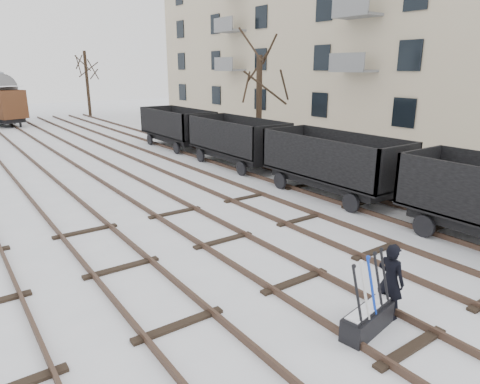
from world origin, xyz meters
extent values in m
plane|color=white|center=(0.00, 0.00, 0.00)|extent=(120.00, 120.00, 0.00)
cube|color=black|center=(-3.72, 14.00, 0.07)|extent=(0.07, 52.00, 0.15)
cube|color=black|center=(-2.28, 14.00, 0.07)|extent=(0.07, 52.00, 0.15)
cube|color=black|center=(-3.00, 2.00, 0.03)|extent=(1.90, 0.20, 0.08)
cube|color=black|center=(-0.72, 14.00, 0.07)|extent=(0.07, 52.00, 0.15)
cube|color=black|center=(0.72, 14.00, 0.07)|extent=(0.07, 52.00, 0.15)
cube|color=black|center=(0.00, 2.00, 0.03)|extent=(1.90, 0.20, 0.08)
cube|color=black|center=(2.28, 14.00, 0.07)|extent=(0.07, 52.00, 0.15)
cube|color=black|center=(3.72, 14.00, 0.07)|extent=(0.07, 52.00, 0.15)
cube|color=black|center=(3.00, 2.00, 0.03)|extent=(1.90, 0.20, 0.08)
cube|color=black|center=(5.28, 14.00, 0.07)|extent=(0.07, 52.00, 0.15)
cube|color=black|center=(6.72, 14.00, 0.07)|extent=(0.07, 52.00, 0.15)
cube|color=black|center=(6.00, 2.00, 0.03)|extent=(1.90, 0.20, 0.08)
cube|color=beige|center=(20.00, 14.00, 8.00)|extent=(10.00, 45.00, 16.00)
cube|color=black|center=(-0.19, -2.19, 0.22)|extent=(1.35, 0.64, 0.44)
cube|color=black|center=(-0.19, -2.19, 0.46)|extent=(1.33, 0.52, 0.06)
cube|color=white|center=(-0.19, -2.19, 0.50)|extent=(1.28, 0.47, 0.03)
cylinder|color=black|center=(-0.69, -2.27, 0.95)|extent=(0.10, 0.32, 1.08)
cylinder|color=silver|center=(-0.44, -2.23, 0.95)|extent=(0.10, 0.32, 1.08)
cylinder|color=#0E32B6|center=(-0.19, -2.19, 0.95)|extent=(0.10, 0.32, 1.08)
cylinder|color=black|center=(0.05, -2.15, 0.95)|extent=(0.10, 0.32, 1.08)
cylinder|color=black|center=(0.30, -2.10, 0.95)|extent=(0.10, 0.32, 1.08)
imported|color=black|center=(0.56, -2.09, 0.77)|extent=(0.40, 0.58, 1.55)
cylinder|color=black|center=(7.06, -0.11, 0.34)|extent=(0.12, 0.67, 0.67)
cube|color=black|center=(6.00, 4.44, 0.62)|extent=(1.84, 5.07, 0.38)
cube|color=black|center=(6.00, 4.44, 0.82)|extent=(2.30, 5.76, 0.12)
cube|color=black|center=(4.90, 4.44, 1.58)|extent=(0.10, 5.76, 1.54)
cube|color=black|center=(7.10, 4.44, 1.58)|extent=(0.10, 5.76, 1.54)
cube|color=white|center=(6.00, 4.44, 0.91)|extent=(2.07, 5.53, 0.06)
cylinder|color=black|center=(4.94, 2.60, 0.34)|extent=(0.12, 0.67, 0.67)
cylinder|color=black|center=(7.06, 6.29, 0.34)|extent=(0.12, 0.67, 0.67)
cube|color=black|center=(6.00, 10.84, 0.62)|extent=(1.84, 5.07, 0.38)
cube|color=black|center=(6.00, 10.84, 0.82)|extent=(2.30, 5.76, 0.12)
cube|color=black|center=(4.90, 10.84, 1.58)|extent=(0.10, 5.76, 1.54)
cube|color=black|center=(7.10, 10.84, 1.58)|extent=(0.10, 5.76, 1.54)
cube|color=white|center=(6.00, 10.84, 0.91)|extent=(2.07, 5.53, 0.06)
cylinder|color=black|center=(4.94, 9.00, 0.34)|extent=(0.12, 0.67, 0.67)
cylinder|color=black|center=(7.06, 12.69, 0.34)|extent=(0.12, 0.67, 0.67)
cube|color=black|center=(6.00, 17.24, 0.62)|extent=(1.84, 5.07, 0.38)
cube|color=black|center=(6.00, 17.24, 0.82)|extent=(2.30, 5.76, 0.12)
cube|color=black|center=(4.90, 17.24, 1.58)|extent=(0.10, 5.76, 1.54)
cube|color=black|center=(7.10, 17.24, 1.58)|extent=(0.10, 5.76, 1.54)
cube|color=white|center=(6.00, 17.24, 0.91)|extent=(2.07, 5.53, 0.06)
cylinder|color=black|center=(4.94, 15.40, 0.34)|extent=(0.12, 0.67, 0.67)
cylinder|color=black|center=(7.06, 19.09, 0.34)|extent=(0.12, 0.67, 0.67)
cube|color=black|center=(-1.27, 34.80, 0.57)|extent=(2.81, 4.20, 0.35)
cube|color=#4E2C17|center=(-1.27, 34.80, 1.89)|extent=(3.38, 4.83, 2.28)
cylinder|color=black|center=(-0.30, 36.20, 0.31)|extent=(0.11, 0.61, 0.61)
cylinder|color=black|center=(7.53, 11.06, 2.69)|extent=(0.30, 0.30, 5.39)
cylinder|color=black|center=(6.95, 38.17, 3.20)|extent=(0.30, 0.30, 6.40)
camera|label=1|loc=(-6.20, -6.49, 4.76)|focal=32.00mm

